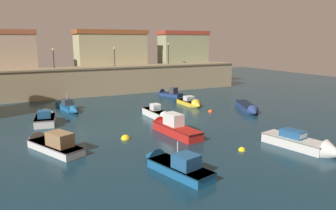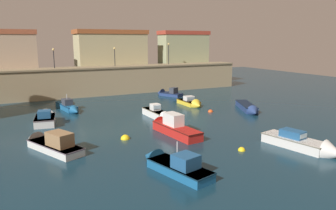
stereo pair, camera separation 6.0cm
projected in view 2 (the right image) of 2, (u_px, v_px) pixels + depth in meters
ground_plane at (171, 120)px, 34.86m from camera, size 108.31×108.31×0.00m
quay_wall at (116, 80)px, 51.90m from camera, size 43.80×3.95×4.45m
old_town_backdrop at (109, 48)px, 54.71m from camera, size 38.31×5.60×6.07m
quay_lamp_0 at (54, 55)px, 47.00m from camera, size 0.32×0.32×2.92m
quay_lamp_1 at (115, 53)px, 51.01m from camera, size 0.32×0.32×2.98m
quay_lamp_2 at (169, 50)px, 55.11m from camera, size 0.32×0.32×3.62m
moored_boat_0 at (171, 164)px, 21.12m from camera, size 3.17×6.25×2.61m
moored_boat_1 at (192, 103)px, 42.32m from camera, size 1.73×4.69×1.66m
moored_boat_2 at (171, 126)px, 29.80m from camera, size 2.43×7.37×2.28m
moored_boat_3 at (49, 143)px, 25.26m from camera, size 4.36×6.81×2.14m
moored_boat_4 at (69, 107)px, 39.41m from camera, size 2.23×6.67×2.24m
moored_boat_5 at (168, 93)px, 50.14m from camera, size 3.43×4.67×1.85m
moored_boat_6 at (45, 118)px, 33.38m from camera, size 2.55×4.79×2.04m
moored_boat_7 at (158, 114)px, 35.46m from camera, size 1.60×5.45×1.75m
moored_boat_8 at (306, 144)px, 25.06m from camera, size 3.02×6.68×1.83m
moored_boat_9 at (248, 108)px, 39.14m from camera, size 4.16×6.85×1.37m
mooring_buoy_0 at (125, 139)px, 27.97m from camera, size 0.79×0.79×0.79m
mooring_buoy_1 at (242, 151)px, 25.04m from camera, size 0.57×0.57×0.57m
mooring_buoy_2 at (210, 112)px, 38.62m from camera, size 0.60×0.60×0.60m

